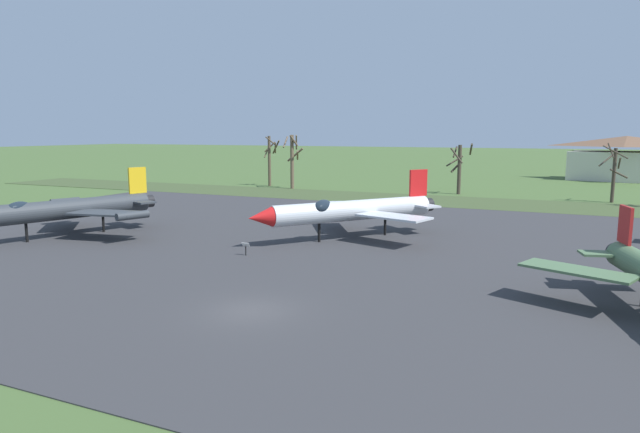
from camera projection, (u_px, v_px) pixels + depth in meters
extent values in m
plane|color=#425B2D|center=(251.00, 312.00, 27.14)|extent=(600.00, 600.00, 0.00)
cube|color=#333335|center=(359.00, 250.00, 41.29)|extent=(89.05, 52.23, 0.05)
cube|color=#3B4B29|center=(444.00, 201.00, 70.29)|extent=(149.05, 12.00, 0.06)
cylinder|color=silver|center=(353.00, 210.00, 45.26)|extent=(10.30, 12.46, 1.68)
cone|color=red|center=(260.00, 218.00, 41.45)|extent=(2.40, 2.46, 1.54)
cylinder|color=black|center=(426.00, 205.00, 48.77)|extent=(1.49, 1.45, 1.17)
ellipsoid|color=#19232D|center=(323.00, 207.00, 43.87)|extent=(1.26, 2.37, 1.18)
cube|color=silver|center=(346.00, 206.00, 49.14)|extent=(5.13, 6.18, 0.16)
cube|color=silver|center=(394.00, 217.00, 42.76)|extent=(6.15, 4.15, 0.16)
cube|color=red|center=(418.00, 183.00, 48.02)|extent=(1.27, 1.54, 2.32)
cube|color=silver|center=(407.00, 202.00, 49.44)|extent=(2.60, 2.51, 0.16)
cube|color=silver|center=(426.00, 206.00, 47.04)|extent=(2.60, 2.51, 0.16)
cylinder|color=black|center=(319.00, 233.00, 44.03)|extent=(0.22, 0.22, 1.57)
cylinder|color=black|center=(385.00, 227.00, 46.98)|extent=(0.22, 0.22, 1.57)
cylinder|color=black|center=(246.00, 251.00, 39.30)|extent=(0.08, 0.08, 0.70)
cube|color=white|center=(246.00, 245.00, 39.22)|extent=(0.57, 0.32, 0.29)
cylinder|color=#33383D|center=(66.00, 209.00, 46.02)|extent=(6.40, 14.14, 1.66)
cylinder|color=black|center=(148.00, 201.00, 51.42)|extent=(1.40, 1.25, 1.16)
ellipsoid|color=#19232D|center=(19.00, 208.00, 43.38)|extent=(1.13, 2.12, 1.06)
cube|color=#33383D|center=(69.00, 205.00, 49.82)|extent=(5.89, 6.16, 0.16)
cube|color=#33383D|center=(106.00, 213.00, 44.79)|extent=(6.11, 3.75, 0.16)
cylinder|color=#33383D|center=(65.00, 201.00, 52.34)|extent=(1.48, 2.72, 0.62)
cylinder|color=#33383D|center=(133.00, 216.00, 43.42)|extent=(1.48, 2.72, 0.62)
cube|color=yellow|center=(137.00, 180.00, 50.45)|extent=(0.75, 1.65, 2.39)
cube|color=#33383D|center=(130.00, 200.00, 51.48)|extent=(2.32, 2.10, 0.16)
cube|color=#33383D|center=(144.00, 202.00, 49.73)|extent=(2.32, 2.10, 0.16)
cylinder|color=black|center=(27.00, 233.00, 43.99)|extent=(0.22, 0.22, 1.55)
cylinder|color=black|center=(103.00, 224.00, 48.53)|extent=(0.22, 0.22, 1.55)
cylinder|color=black|center=(617.00, 253.00, 31.14)|extent=(1.16, 1.01, 0.99)
cube|color=#4C6B47|center=(577.00, 270.00, 27.53)|extent=(5.67, 3.77, 0.13)
cube|color=#B21E1E|center=(625.00, 225.00, 30.06)|extent=(0.59, 1.57, 2.06)
cube|color=#4C6B47|center=(599.00, 254.00, 30.39)|extent=(2.24, 1.79, 0.13)
cylinder|color=brown|center=(269.00, 161.00, 89.99)|extent=(0.47, 0.47, 8.18)
cylinder|color=brown|center=(276.00, 147.00, 90.22)|extent=(2.22, 1.81, 2.30)
cylinder|color=brown|center=(270.00, 147.00, 90.49)|extent=(1.81, 0.91, 1.79)
cylinder|color=brown|center=(275.00, 148.00, 89.75)|extent=(1.25, 2.01, 1.86)
cylinder|color=brown|center=(271.00, 141.00, 88.71)|extent=(1.39, 1.56, 1.57)
cylinder|color=brown|center=(266.00, 152.00, 90.09)|extent=(0.39, 1.31, 1.71)
cylinder|color=brown|center=(292.00, 162.00, 85.83)|extent=(0.56, 0.56, 8.38)
cylinder|color=brown|center=(285.00, 142.00, 85.60)|extent=(0.65, 2.25, 1.77)
cylinder|color=brown|center=(298.00, 155.00, 85.71)|extent=(1.10, 1.83, 1.54)
cylinder|color=brown|center=(295.00, 155.00, 86.86)|extent=(2.76, 0.48, 2.24)
cylinder|color=brown|center=(294.00, 141.00, 84.79)|extent=(1.12, 1.41, 1.80)
cylinder|color=brown|center=(296.00, 142.00, 85.39)|extent=(0.91, 1.53, 2.30)
cylinder|color=#42382D|center=(459.00, 170.00, 78.08)|extent=(0.53, 0.53, 7.02)
cylinder|color=#42382D|center=(455.00, 161.00, 79.13)|extent=(2.18, 1.98, 1.58)
cylinder|color=#42382D|center=(455.00, 168.00, 78.66)|extent=(1.10, 1.60, 1.30)
cylinder|color=#42382D|center=(455.00, 152.00, 78.06)|extent=(0.46, 1.59, 1.61)
cylinder|color=#42382D|center=(471.00, 149.00, 77.34)|extent=(0.93, 3.10, 1.74)
cylinder|color=#42382D|center=(457.00, 156.00, 77.12)|extent=(1.97, 0.92, 2.20)
cylinder|color=#42382D|center=(614.00, 175.00, 68.72)|extent=(0.43, 0.43, 6.83)
cylinder|color=#42382D|center=(607.00, 160.00, 69.56)|extent=(1.93, 1.93, 1.66)
cylinder|color=#42382D|center=(615.00, 152.00, 67.05)|extent=(2.90, 0.42, 1.66)
cylinder|color=#42382D|center=(619.00, 174.00, 67.59)|extent=(2.17, 1.15, 1.25)
cylinder|color=#42382D|center=(611.00, 150.00, 68.16)|extent=(0.90, 1.32, 1.88)
cylinder|color=#42382D|center=(619.00, 163.00, 68.30)|extent=(0.27, 1.19, 1.47)
cube|color=beige|center=(625.00, 166.00, 99.81)|extent=(19.61, 12.10, 5.29)
pyramid|color=brown|center=(627.00, 141.00, 99.12)|extent=(20.59, 12.71, 1.89)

